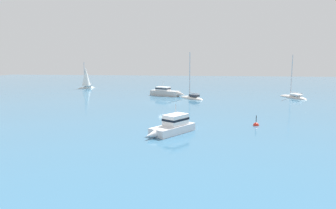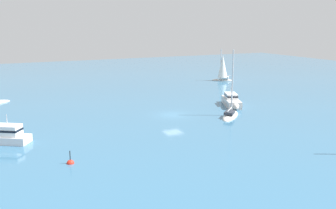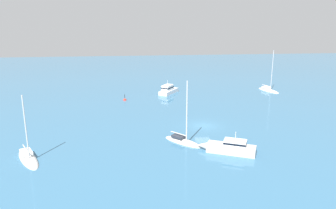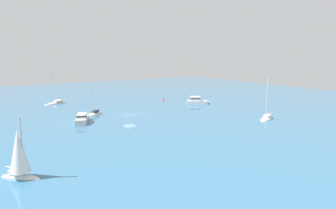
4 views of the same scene
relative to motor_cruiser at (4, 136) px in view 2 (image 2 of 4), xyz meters
The scene contains 6 objects.
ground_plane 22.25m from the motor_cruiser, behind, with size 165.17×165.17×0.00m, color teal.
motor_cruiser is the anchor object (origin of this frame).
cabin_cruiser 33.03m from the motor_cruiser, behind, with size 4.56×7.79×2.98m.
sloop_1 53.73m from the motor_cruiser, 149.23° to the right, with size 4.14×3.93×7.24m.
yacht 28.57m from the motor_cruiser, behind, with size 5.67×5.56×9.50m.
channel_buoy 10.72m from the motor_cruiser, 117.44° to the left, with size 0.70×0.70×1.56m.
Camera 2 is at (24.15, 47.72, 12.72)m, focal length 42.54 mm.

